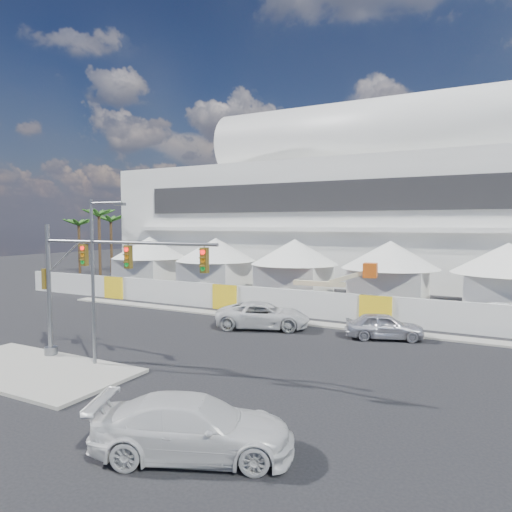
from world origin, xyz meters
The scene contains 13 objects.
ground centered at (0.00, 0.00, 0.00)m, with size 160.00×160.00×0.00m, color black.
median_island centered at (-6.00, -3.00, 0.07)m, with size 10.00×5.00×0.15m, color gray.
stadium centered at (8.71, 41.50, 9.45)m, with size 80.00×24.80×21.98m.
tent_row centered at (0.50, 24.00, 3.15)m, with size 53.40×8.40×5.40m.
hoarding_fence centered at (6.00, 14.50, 1.00)m, with size 70.00×0.25×2.00m, color silver.
palm_cluster centered at (-33.46, 29.50, 6.88)m, with size 10.60×10.60×8.55m.
sedan_silver centered at (7.33, 10.80, 0.78)m, with size 4.57×1.84×1.56m, color silver.
pickup_curb centered at (-0.36, 9.98, 0.85)m, with size 6.12×2.82×1.70m, color silver.
pickup_near centered at (5.30, -5.81, 0.87)m, with size 5.97×2.43×1.73m, color silver.
lot_car_a centered at (13.85, 18.98, 0.67)m, with size 4.07×1.42×1.34m, color white.
traffic_mast centered at (-4.66, -1.03, 3.98)m, with size 10.52×0.65×6.70m.
streetlight_median centered at (-3.66, -1.06, 4.66)m, with size 2.17×0.22×7.85m.
boom_lift centered at (0.33, 17.20, 1.05)m, with size 7.80×2.12×3.92m.
Camera 1 is at (13.00, -16.54, 6.85)m, focal length 32.00 mm.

